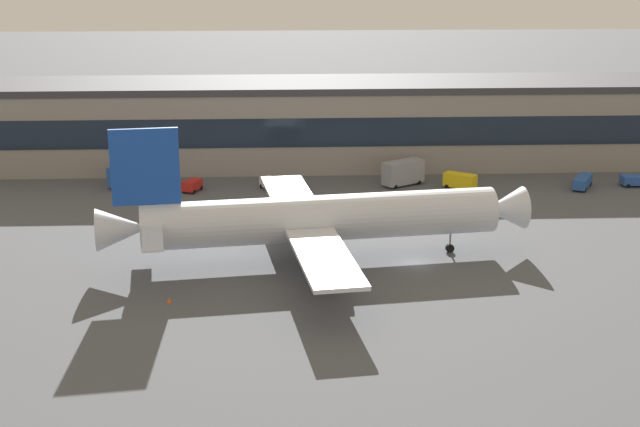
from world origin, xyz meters
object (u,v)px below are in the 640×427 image
object	(u,v)px
pushback_tractor	(636,180)
follow_me_car	(270,183)
stair_truck	(126,176)
baggage_tug	(192,185)
crew_van	(459,180)
airliner	(315,219)
catering_truck	(404,172)
traffic_cone_0	(169,300)
belt_loader	(582,181)

from	to	relation	value
pushback_tractor	follow_me_car	world-z (taller)	follow_me_car
stair_truck	baggage_tug	world-z (taller)	stair_truck
crew_van	airliner	bearing A→B (deg)	-126.94
airliner	pushback_tractor	size ratio (longest dim) A/B	11.30
follow_me_car	baggage_tug	bearing A→B (deg)	-178.59
catering_truck	traffic_cone_0	bearing A→B (deg)	-123.99
follow_me_car	traffic_cone_0	size ratio (longest dim) A/B	7.59
crew_van	traffic_cone_0	xyz separation A→B (m)	(-42.08, -46.61, -1.14)
baggage_tug	follow_me_car	xyz separation A→B (m)	(12.59, 0.31, 0.00)
pushback_tractor	crew_van	bearing A→B (deg)	-179.28
belt_loader	traffic_cone_0	distance (m)	77.44
crew_van	stair_truck	bearing A→B (deg)	176.22
pushback_tractor	belt_loader	xyz separation A→B (m)	(-9.26, -1.00, 0.10)
baggage_tug	belt_loader	bearing A→B (deg)	-1.01
stair_truck	crew_van	size ratio (longest dim) A/B	1.10
catering_truck	follow_me_car	xyz separation A→B (m)	(-22.15, -1.97, -1.20)
belt_loader	airliner	bearing A→B (deg)	-144.15
traffic_cone_0	pushback_tractor	bearing A→B (deg)	33.28
follow_me_car	crew_van	bearing A→B (deg)	-1.48
catering_truck	baggage_tug	size ratio (longest dim) A/B	1.83
belt_loader	stair_truck	xyz separation A→B (m)	(-74.90, 4.24, 0.83)
stair_truck	follow_me_car	size ratio (longest dim) A/B	1.26
stair_truck	crew_van	distance (m)	54.80
catering_truck	pushback_tractor	world-z (taller)	catering_truck
airliner	catering_truck	bearing A→B (deg)	65.72
catering_truck	crew_van	xyz separation A→B (m)	(8.79, -2.77, -0.83)
follow_me_car	airliner	bearing A→B (deg)	-80.29
airliner	traffic_cone_0	world-z (taller)	airliner
pushback_tractor	belt_loader	world-z (taller)	belt_loader
airliner	pushback_tractor	xyz separation A→B (m)	(54.58, 33.75, -4.54)
traffic_cone_0	stair_truck	bearing A→B (deg)	104.08
pushback_tractor	traffic_cone_0	bearing A→B (deg)	-146.72
airliner	catering_truck	size ratio (longest dim) A/B	7.32
crew_van	baggage_tug	xyz separation A→B (m)	(-43.53, 0.49, -0.37)
airliner	crew_van	bearing A→B (deg)	53.06
catering_truck	traffic_cone_0	size ratio (longest dim) A/B	11.87
belt_loader	traffic_cone_0	size ratio (longest dim) A/B	10.41
catering_truck	baggage_tug	bearing A→B (deg)	-176.25
follow_me_car	traffic_cone_0	bearing A→B (deg)	-103.22
stair_truck	traffic_cone_0	size ratio (longest dim) A/B	9.57
airliner	belt_loader	xyz separation A→B (m)	(45.32, 32.74, -4.44)
pushback_tractor	baggage_tug	world-z (taller)	baggage_tug
crew_van	follow_me_car	bearing A→B (deg)	178.52
stair_truck	follow_me_car	distance (m)	23.92
crew_van	traffic_cone_0	bearing A→B (deg)	-132.08
pushback_tractor	stair_truck	distance (m)	84.23
baggage_tug	catering_truck	bearing A→B (deg)	3.75
stair_truck	follow_me_car	world-z (taller)	stair_truck
pushback_tractor	crew_van	distance (m)	29.49
airliner	baggage_tug	size ratio (longest dim) A/B	13.37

